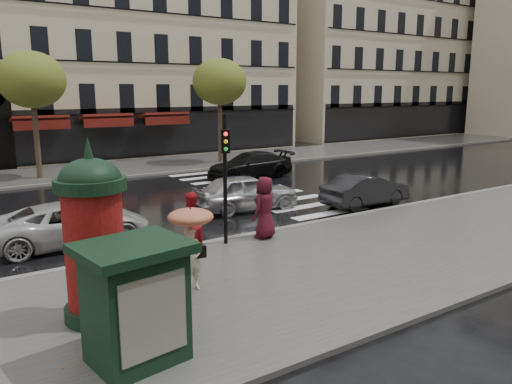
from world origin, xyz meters
TOP-DOWN VIEW (x-y plane):
  - ground at (0.00, 0.00)m, footprint 160.00×160.00m
  - near_sidewalk at (0.00, -0.50)m, footprint 90.00×7.00m
  - far_sidewalk at (0.00, 19.00)m, footprint 90.00×6.00m
  - near_kerb at (0.00, 3.00)m, footprint 90.00×0.25m
  - far_kerb at (0.00, 16.00)m, footprint 90.00×0.25m
  - zebra_crossing at (6.00, 9.60)m, footprint 3.60×11.75m
  - bldg_far_corner at (6.00, 30.00)m, footprint 26.00×14.00m
  - bldg_far_right at (34.00, 30.00)m, footprint 24.00×14.00m
  - tree_far_left at (-2.00, 18.00)m, footprint 3.40×3.40m
  - tree_far_right at (9.00, 18.00)m, footprint 3.40×3.40m
  - woman_umbrella at (-2.01, -0.13)m, footprint 1.04×1.04m
  - woman_red at (-0.80, 2.40)m, footprint 1.06×0.97m
  - man_burgundy at (1.77, 2.40)m, footprint 1.11×0.92m
  - morris_column at (-4.26, -0.38)m, footprint 1.38×1.38m
  - traffic_light at (0.41, 2.49)m, footprint 0.29×0.38m
  - newsstand at (-4.18, -2.40)m, footprint 1.93×1.70m
  - car_silver at (3.50, 6.27)m, footprint 4.37×2.01m
  - car_darkgrey at (8.03, 4.20)m, footprint 3.96×1.41m
  - car_white at (-3.36, 5.44)m, footprint 4.78×2.31m
  - car_black at (7.65, 12.39)m, footprint 4.89×2.17m

SIDE VIEW (x-z plane):
  - ground at x=0.00m, z-range 0.00..0.00m
  - zebra_crossing at x=6.00m, z-range 0.00..0.01m
  - near_sidewalk at x=0.00m, z-range 0.00..0.12m
  - far_sidewalk at x=0.00m, z-range 0.00..0.12m
  - near_kerb at x=0.00m, z-range 0.00..0.14m
  - far_kerb at x=0.00m, z-range 0.00..0.14m
  - car_darkgrey at x=8.03m, z-range 0.00..1.30m
  - car_white at x=-3.36m, z-range 0.00..1.31m
  - car_black at x=7.65m, z-range 0.00..1.39m
  - car_silver at x=3.50m, z-range 0.00..1.45m
  - woman_red at x=-0.80m, z-range 0.12..1.87m
  - man_burgundy at x=1.77m, z-range 0.12..2.07m
  - newsstand at x=-4.18m, z-range 0.15..2.25m
  - woman_umbrella at x=-2.01m, z-range 0.44..2.44m
  - morris_column at x=-4.26m, z-range 0.04..3.76m
  - traffic_light at x=0.41m, z-range 0.53..4.44m
  - tree_far_left at x=-2.00m, z-range 1.85..8.49m
  - tree_far_right at x=9.00m, z-range 1.85..8.49m
  - bldg_far_corner at x=6.00m, z-range -0.14..22.76m
  - bldg_far_right at x=34.00m, z-range -0.14..22.76m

